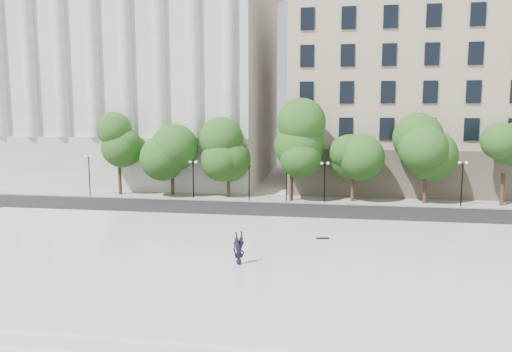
% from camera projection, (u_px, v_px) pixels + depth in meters
% --- Properties ---
extents(ground, '(160.00, 160.00, 0.00)m').
position_uv_depth(ground, '(203.00, 278.00, 27.04)').
color(ground, beige).
rests_on(ground, ground).
extents(plaza, '(44.00, 22.00, 0.45)m').
position_uv_depth(plaza, '(216.00, 258.00, 29.95)').
color(plaza, silver).
rests_on(plaza, ground).
extents(street, '(60.00, 8.00, 0.02)m').
position_uv_depth(street, '(255.00, 211.00, 44.66)').
color(street, black).
rests_on(street, ground).
extents(far_sidewalk, '(60.00, 4.00, 0.12)m').
position_uv_depth(far_sidewalk, '(265.00, 198.00, 50.52)').
color(far_sidewalk, '#A5A298').
rests_on(far_sidewalk, ground).
extents(building_west, '(31.50, 27.65, 25.60)m').
position_uv_depth(building_west, '(153.00, 79.00, 65.67)').
color(building_west, silver).
rests_on(building_west, ground).
extents(building_east, '(36.00, 26.15, 23.00)m').
position_uv_depth(building_east, '(445.00, 91.00, 60.50)').
color(building_east, tan).
rests_on(building_east, ground).
extents(traffic_light_west, '(0.41, 1.82, 4.23)m').
position_uv_depth(traffic_light_west, '(249.00, 164.00, 48.55)').
color(traffic_light_west, black).
rests_on(traffic_light_west, ground).
extents(traffic_light_east, '(0.83, 1.92, 4.26)m').
position_uv_depth(traffic_light_east, '(287.00, 165.00, 47.98)').
color(traffic_light_east, black).
rests_on(traffic_light_east, ground).
extents(person_lying, '(1.59, 1.95, 0.51)m').
position_uv_depth(person_lying, '(239.00, 260.00, 27.99)').
color(person_lying, black).
rests_on(person_lying, plaza).
extents(skateboard, '(0.89, 0.38, 0.09)m').
position_uv_depth(skateboard, '(323.00, 238.00, 33.43)').
color(skateboard, black).
rests_on(skateboard, plaza).
extents(street_trees, '(41.63, 5.64, 7.95)m').
position_uv_depth(street_trees, '(294.00, 149.00, 49.01)').
color(street_trees, '#382619').
rests_on(street_trees, ground).
extents(lamp_posts, '(37.65, 0.28, 4.33)m').
position_uv_depth(lamp_posts, '(261.00, 173.00, 48.78)').
color(lamp_posts, black).
rests_on(lamp_posts, ground).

